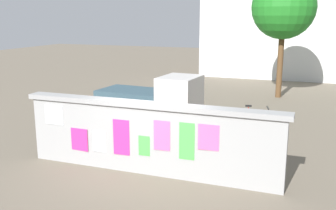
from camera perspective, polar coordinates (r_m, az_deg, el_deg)
The scene contains 8 objects.
ground at distance 17.24m, azimuth 7.76°, elevation -0.06°, with size 60.00×60.00×0.00m, color #6B6051.
poster_wall at distance 9.62m, azimuth -2.87°, elevation -4.71°, with size 6.72×0.42×1.80m.
auto_rickshaw_truck at distance 13.68m, azimuth -2.09°, elevation 0.51°, with size 3.71×1.79×1.85m.
motorcycle at distance 11.07m, azimuth 9.95°, elevation -5.01°, with size 1.90×0.56×0.87m.
bicycle_near at distance 13.30m, azimuth 12.20°, elevation -2.51°, with size 1.67×0.54×0.95m.
person_walking at distance 11.47m, azimuth -11.21°, elevation -1.71°, with size 0.38×0.38×1.62m.
tree_roadside at distance 19.20m, azimuth 16.51°, elevation 13.46°, with size 2.93×2.93×5.68m.
building_background at distance 27.69m, azimuth 16.62°, elevation 11.65°, with size 10.06×7.08×6.93m.
Camera 1 is at (3.66, -8.41, 3.83)m, focal length 41.81 mm.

